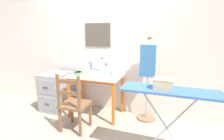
# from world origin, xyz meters

# --- Properties ---
(ground_plane) EXTENTS (14.00, 14.00, 0.00)m
(ground_plane) POSITION_xyz_m (0.00, 0.00, 0.00)
(ground_plane) COLOR tan
(wall_back) EXTENTS (10.00, 0.07, 2.55)m
(wall_back) POSITION_xyz_m (-0.00, 0.65, 1.28)
(wall_back) COLOR silver
(wall_back) RESTS_ON ground_plane
(sewing_table) EXTENTS (0.90, 0.59, 0.75)m
(sewing_table) POSITION_xyz_m (0.00, 0.28, 0.64)
(sewing_table) COLOR silver
(sewing_table) RESTS_ON ground_plane
(sewing_machine) EXTENTS (0.34, 0.18, 0.32)m
(sewing_machine) POSITION_xyz_m (0.02, 0.36, 0.89)
(sewing_machine) COLOR silver
(sewing_machine) RESTS_ON sewing_table
(fabric_bowl) EXTENTS (0.15, 0.15, 0.05)m
(fabric_bowl) POSITION_xyz_m (-0.30, 0.21, 0.77)
(fabric_bowl) COLOR #56895B
(fabric_bowl) RESTS_ON sewing_table
(scissors) EXTENTS (0.11, 0.14, 0.01)m
(scissors) POSITION_xyz_m (0.31, 0.15, 0.75)
(scissors) COLOR silver
(scissors) RESTS_ON sewing_table
(thread_spool_near_machine) EXTENTS (0.03, 0.03, 0.03)m
(thread_spool_near_machine) POSITION_xyz_m (0.20, 0.32, 0.76)
(thread_spool_near_machine) COLOR silver
(thread_spool_near_machine) RESTS_ON sewing_table
(thread_spool_mid_table) EXTENTS (0.04, 0.04, 0.04)m
(thread_spool_mid_table) POSITION_xyz_m (0.25, 0.39, 0.76)
(thread_spool_mid_table) COLOR purple
(thread_spool_mid_table) RESTS_ON sewing_table
(thread_spool_far_edge) EXTENTS (0.03, 0.03, 0.04)m
(thread_spool_far_edge) POSITION_xyz_m (0.30, 0.32, 0.77)
(thread_spool_far_edge) COLOR silver
(thread_spool_far_edge) RESTS_ON sewing_table
(wooden_chair) EXTENTS (0.40, 0.38, 0.91)m
(wooden_chair) POSITION_xyz_m (-0.10, -0.29, 0.42)
(wooden_chair) COLOR brown
(wooden_chair) RESTS_ON ground_plane
(filing_cabinet) EXTENTS (0.45, 0.57, 0.72)m
(filing_cabinet) POSITION_xyz_m (-0.85, 0.27, 0.36)
(filing_cabinet) COLOR #93999E
(filing_cabinet) RESTS_ON ground_plane
(dress_form) EXTENTS (0.32, 0.32, 1.42)m
(dress_form) POSITION_xyz_m (0.88, 0.44, 0.99)
(dress_form) COLOR #846647
(dress_form) RESTS_ON ground_plane
(ironing_board) EXTENTS (1.04, 0.31, 0.89)m
(ironing_board) POSITION_xyz_m (1.25, -0.53, 0.83)
(ironing_board) COLOR #3D6BAD
(ironing_board) RESTS_ON ground_plane
(storage_box) EXTENTS (0.21, 0.15, 0.11)m
(storage_box) POSITION_xyz_m (1.18, -0.54, 0.94)
(storage_box) COLOR beige
(storage_box) RESTS_ON ironing_board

